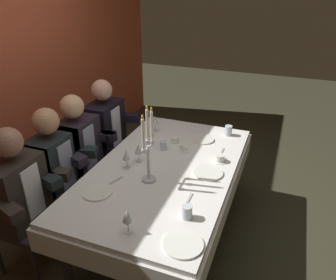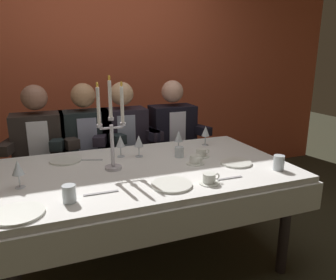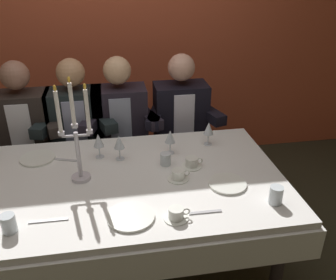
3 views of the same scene
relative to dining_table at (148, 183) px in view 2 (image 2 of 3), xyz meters
name	(u,v)px [view 2 (image 2 of 3)]	position (x,y,z in m)	size (l,w,h in m)	color
ground_plane	(149,262)	(0.00, 0.00, -0.62)	(12.00, 12.00, 0.00)	#343323
back_wall	(101,66)	(0.00, 1.66, 0.73)	(6.00, 0.12, 2.70)	#C85233
dining_table	(148,183)	(0.00, 0.00, 0.00)	(1.94, 1.14, 0.74)	white
candelabra	(112,132)	(-0.22, 0.04, 0.37)	(0.19, 0.11, 0.61)	silver
dinner_plate_0	(172,185)	(0.03, -0.36, 0.13)	(0.24, 0.24, 0.01)	white
dinner_plate_1	(18,214)	(-0.77, -0.42, 0.13)	(0.24, 0.24, 0.01)	white
dinner_plate_2	(236,163)	(0.59, -0.16, 0.13)	(0.22, 0.22, 0.01)	white
dinner_plate_3	(66,160)	(-0.51, 0.32, 0.13)	(0.22, 0.22, 0.01)	white
wine_glass_0	(179,137)	(0.34, 0.26, 0.23)	(0.07, 0.07, 0.16)	silver
wine_glass_1	(120,142)	(-0.12, 0.29, 0.24)	(0.07, 0.07, 0.16)	silver
wine_glass_2	(139,142)	(0.01, 0.24, 0.23)	(0.07, 0.07, 0.16)	silver
wine_glass_3	(18,169)	(-0.78, -0.07, 0.23)	(0.07, 0.07, 0.16)	silver
wine_glass_4	(206,132)	(0.62, 0.34, 0.24)	(0.07, 0.07, 0.16)	silver
water_tumbler_0	(69,194)	(-0.53, -0.36, 0.17)	(0.07, 0.07, 0.09)	silver
water_tumbler_1	(279,163)	(0.79, -0.36, 0.17)	(0.07, 0.07, 0.10)	silver
water_tumbler_2	(179,152)	(0.28, 0.12, 0.16)	(0.07, 0.07, 0.08)	silver
coffee_cup_0	(195,160)	(0.33, -0.05, 0.15)	(0.13, 0.12, 0.06)	white
coffee_cup_1	(201,153)	(0.44, 0.07, 0.15)	(0.13, 0.12, 0.06)	white
coffee_cup_2	(209,179)	(0.25, -0.40, 0.15)	(0.13, 0.12, 0.06)	white
fork_0	(230,178)	(0.41, -0.38, 0.12)	(0.17, 0.02, 0.01)	#B7B7BC
fork_1	(90,160)	(-0.34, 0.28, 0.12)	(0.17, 0.02, 0.01)	#B7B7BC
knife_2	(101,193)	(-0.37, -0.32, 0.12)	(0.19, 0.02, 0.01)	#B7B7BC
seated_diner_0	(39,144)	(-0.69, 0.89, 0.11)	(0.63, 0.48, 1.24)	#2C2427
seated_diner_1	(86,140)	(-0.30, 0.89, 0.11)	(0.63, 0.48, 1.24)	#2C2427
seated_diner_2	(123,137)	(0.04, 0.89, 0.11)	(0.63, 0.48, 1.24)	#2C2427
seated_diner_3	(172,132)	(0.53, 0.89, 0.11)	(0.63, 0.48, 1.24)	#2C2427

